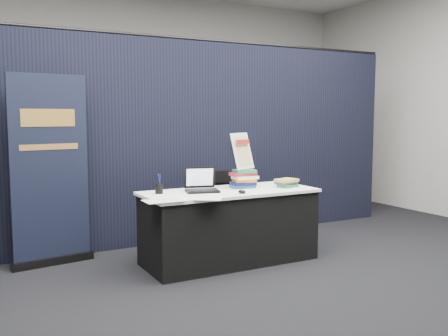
% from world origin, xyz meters
% --- Properties ---
extents(floor, '(8.00, 8.00, 0.00)m').
position_xyz_m(floor, '(0.00, 0.00, 0.00)').
color(floor, black).
rests_on(floor, ground).
extents(wall_back, '(8.00, 0.02, 3.50)m').
position_xyz_m(wall_back, '(0.00, 4.00, 1.75)').
color(wall_back, '#A9A6A0').
rests_on(wall_back, floor).
extents(drape_partition, '(6.00, 0.08, 2.40)m').
position_xyz_m(drape_partition, '(0.00, 1.60, 1.20)').
color(drape_partition, black).
rests_on(drape_partition, floor).
extents(display_table, '(1.80, 0.75, 0.75)m').
position_xyz_m(display_table, '(0.00, 0.55, 0.38)').
color(display_table, black).
rests_on(display_table, floor).
extents(laptop, '(0.37, 0.33, 0.25)m').
position_xyz_m(laptop, '(-0.30, 0.62, 0.81)').
color(laptop, black).
rests_on(laptop, display_table).
extents(mouse, '(0.08, 0.12, 0.03)m').
position_xyz_m(mouse, '(0.01, 0.32, 0.77)').
color(mouse, black).
rests_on(mouse, display_table).
extents(brochure_left, '(0.34, 0.24, 0.00)m').
position_xyz_m(brochure_left, '(-0.84, 0.28, 0.75)').
color(brochure_left, silver).
rests_on(brochure_left, display_table).
extents(brochure_mid, '(0.39, 0.37, 0.00)m').
position_xyz_m(brochure_mid, '(-0.45, 0.22, 0.75)').
color(brochure_mid, white).
rests_on(brochure_mid, display_table).
extents(brochure_right, '(0.36, 0.31, 0.00)m').
position_xyz_m(brochure_right, '(-0.49, 0.26, 0.75)').
color(brochure_right, white).
rests_on(brochure_right, display_table).
extents(pen_cup, '(0.10, 0.10, 0.10)m').
position_xyz_m(pen_cup, '(-0.72, 0.69, 0.80)').
color(pen_cup, black).
rests_on(pen_cup, display_table).
extents(book_stack_tall, '(0.25, 0.21, 0.19)m').
position_xyz_m(book_stack_tall, '(0.22, 0.63, 0.85)').
color(book_stack_tall, '#1C5D6B').
rests_on(book_stack_tall, display_table).
extents(book_stack_short, '(0.25, 0.22, 0.09)m').
position_xyz_m(book_stack_short, '(0.67, 0.47, 0.79)').
color(book_stack_short, '#207946').
rests_on(book_stack_short, display_table).
extents(info_sign, '(0.31, 0.22, 0.40)m').
position_xyz_m(info_sign, '(0.22, 0.66, 1.14)').
color(info_sign, black).
rests_on(info_sign, book_stack_tall).
extents(pullup_banner, '(0.82, 0.21, 1.93)m').
position_xyz_m(pullup_banner, '(-1.64, 1.32, 0.86)').
color(pullup_banner, black).
rests_on(pullup_banner, floor).
extents(stacking_chair, '(0.50, 0.52, 0.83)m').
position_xyz_m(stacking_chair, '(0.38, 1.40, 0.46)').
color(stacking_chair, black).
rests_on(stacking_chair, floor).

